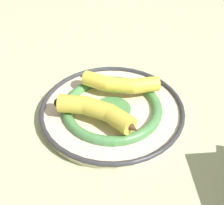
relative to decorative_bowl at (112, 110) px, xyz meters
The scene contains 4 objects.
ground_plane 0.04m from the decorative_bowl, 115.41° to the right, with size 2.80×2.80×0.00m, color #B2C693.
decorative_bowl is the anchor object (origin of this frame).
banana_a 0.06m from the decorative_bowl, 35.83° to the left, with size 0.15×0.16×0.04m.
banana_b 0.07m from the decorative_bowl, 159.58° to the right, with size 0.11×0.18×0.04m.
Camera 1 is at (-0.30, -0.39, 0.48)m, focal length 50.00 mm.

